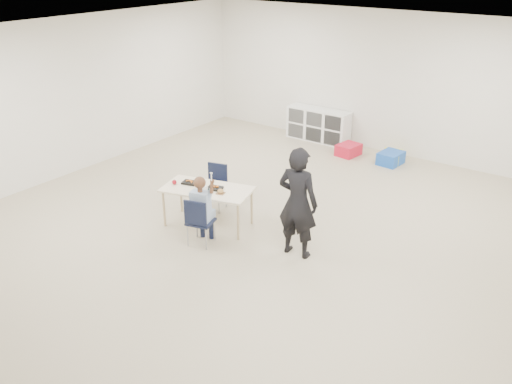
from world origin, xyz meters
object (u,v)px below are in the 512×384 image
Objects in this scene: table at (208,207)px; cubby_shelf at (318,125)px; adult at (298,203)px; child at (200,207)px; chair_near at (201,221)px.

cubby_shelf is at bearing 83.07° from table.
adult is at bearing -13.00° from table.
adult is at bearing -63.49° from cubby_shelf.
child is at bearing -79.20° from cubby_shelf.
cubby_shelf is (-0.94, 4.92, -0.01)m from chair_near.
child is at bearing 18.97° from adult.
chair_near is 0.63× the size of child.
adult is (1.24, 0.55, 0.20)m from child.
child reaches higher than chair_near.
adult is at bearing 8.68° from child.
table is 4.48m from cubby_shelf.
chair_near is 0.52× the size of cubby_shelf.
adult reaches higher than cubby_shelf.
table is at bearing -81.67° from cubby_shelf.
child is (0.00, 0.00, 0.21)m from chair_near.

